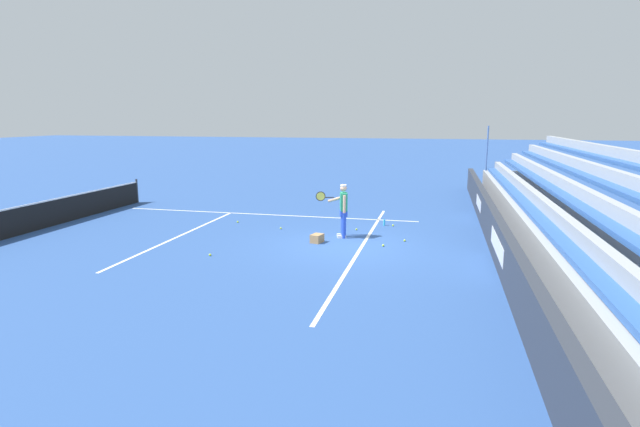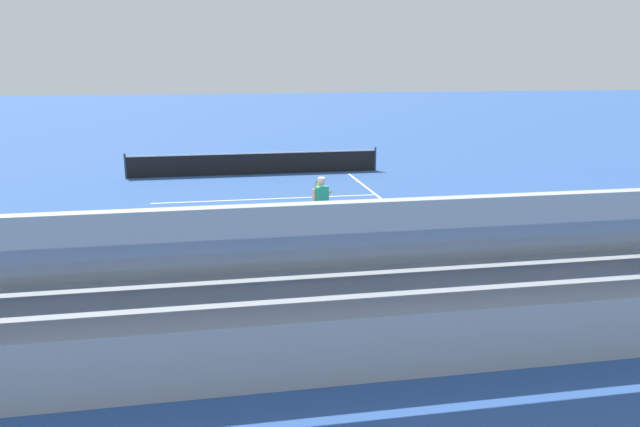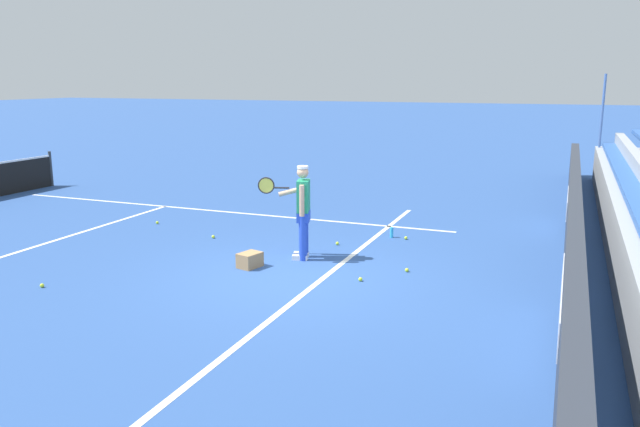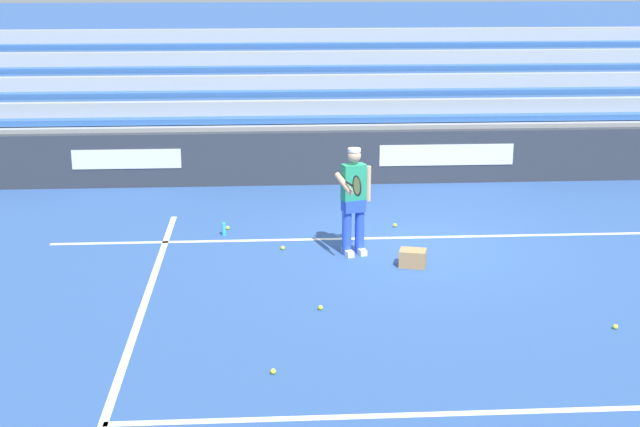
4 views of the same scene
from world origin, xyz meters
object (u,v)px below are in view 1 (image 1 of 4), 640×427
Objects in this scene: water_bottle at (384,223)px; tennis_ball_on_baseline at (281,228)px; tennis_ball_toward_net at (393,225)px; tennis_ball_far_left at (356,229)px; ball_box_cardboard at (317,238)px; tennis_ball_by_box at (210,255)px; tennis_ball_far_right at (238,222)px; tennis_net at (45,214)px; tennis_player at (343,210)px; tennis_ball_near_player at (383,245)px; tennis_ball_midcourt at (405,240)px.

tennis_ball_on_baseline is at bearing 112.77° from water_bottle.
tennis_ball_toward_net is 1.49m from tennis_ball_far_left.
ball_box_cardboard is 6.06× the size of tennis_ball_by_box.
tennis_ball_toward_net is (0.73, -5.61, 0.00)m from tennis_ball_far_right.
tennis_ball_by_box is 1.00× the size of tennis_ball_far_right.
tennis_net reaches higher than ball_box_cardboard.
tennis_ball_toward_net is at bearing -42.08° from tennis_ball_by_box.
tennis_ball_on_baseline is at bearing 73.86° from tennis_player.
ball_box_cardboard is 3.43m from water_bottle.
tennis_ball_by_box is 1.00× the size of tennis_ball_near_player.
tennis_ball_by_box is (-2.20, 2.54, -0.10)m from ball_box_cardboard.
tennis_ball_midcourt is 2.37m from water_bottle.
tennis_ball_by_box is at bearing 133.87° from tennis_player.
tennis_player is at bearing 87.16° from tennis_ball_midcourt.
tennis_ball_toward_net is at bearing -98.83° from water_bottle.
tennis_ball_on_baseline and tennis_ball_midcourt have the same top height.
tennis_ball_by_box is at bearing 115.39° from tennis_ball_near_player.
tennis_ball_midcourt is (2.95, -5.17, 0.00)m from tennis_ball_by_box.
tennis_ball_far_left is at bearing -92.61° from tennis_ball_far_right.
tennis_net is (-3.10, 11.80, 0.46)m from tennis_ball_toward_net.
tennis_player is 2.17m from tennis_ball_midcourt.
tennis_ball_by_box is 1.00× the size of tennis_ball_toward_net.
tennis_ball_on_baseline is at bearing -109.27° from tennis_ball_far_right.
water_bottle is 0.02× the size of tennis_net.
tennis_ball_on_baseline is 4.37m from tennis_ball_midcourt.
tennis_player is 2.55m from tennis_ball_on_baseline.
tennis_net is at bearing 101.52° from tennis_ball_far_left.
tennis_ball_by_box is at bearing 119.73° from tennis_ball_midcourt.
tennis_ball_far_right is 1.00× the size of tennis_ball_toward_net.
water_bottle reaches higher than tennis_ball_far_left.
tennis_ball_far_right is (4.37, 1.00, 0.00)m from tennis_ball_by_box.
tennis_net is at bearing 91.16° from ball_box_cardboard.
water_bottle is at bearing -27.97° from tennis_player.
tennis_player is 2.51m from water_bottle.
tennis_ball_far_right is (2.19, 5.59, 0.00)m from tennis_ball_near_player.
tennis_ball_far_right is 0.30× the size of water_bottle.
tennis_ball_near_player is 1.00× the size of tennis_ball_toward_net.
ball_box_cardboard is 6.06× the size of tennis_ball_far_right.
water_bottle reaches higher than tennis_ball_by_box.
tennis_ball_on_baseline is 1.00× the size of tennis_ball_midcourt.
tennis_ball_midcourt is (0.77, -0.58, 0.00)m from tennis_ball_near_player.
tennis_ball_toward_net and tennis_ball_far_left have the same top height.
water_bottle is (5.15, -4.29, 0.08)m from tennis_ball_by_box.
tennis_player reaches higher than tennis_ball_far_left.
tennis_ball_toward_net is at bearing -0.43° from tennis_ball_near_player.
tennis_ball_by_box is at bearing 137.92° from tennis_ball_toward_net.
tennis_ball_by_box is 0.30× the size of water_bottle.
tennis_net is at bearing 104.73° from tennis_ball_toward_net.
tennis_ball_midcourt is 2.11m from tennis_ball_far_left.
ball_box_cardboard is at bearing 89.45° from tennis_ball_near_player.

